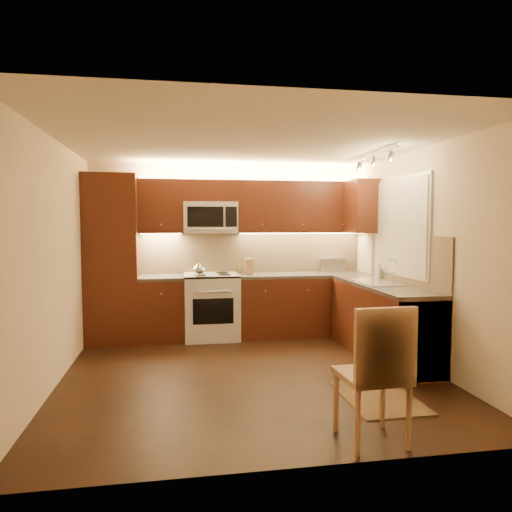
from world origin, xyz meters
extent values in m
cube|color=black|center=(0.00, 0.00, 0.00)|extent=(4.00, 4.00, 0.01)
cube|color=beige|center=(0.00, 0.00, 2.50)|extent=(4.00, 4.00, 0.01)
cube|color=beige|center=(0.00, 2.00, 1.25)|extent=(4.00, 0.01, 2.50)
cube|color=beige|center=(0.00, -2.00, 1.25)|extent=(4.00, 0.01, 2.50)
cube|color=beige|center=(-2.00, 0.00, 1.25)|extent=(0.01, 4.00, 2.50)
cube|color=beige|center=(2.00, 0.00, 1.25)|extent=(0.01, 4.00, 2.50)
cube|color=#411B0D|center=(-1.65, 1.70, 1.15)|extent=(0.70, 0.60, 2.30)
cube|color=#411B0D|center=(-0.99, 1.70, 0.43)|extent=(0.62, 0.60, 0.86)
cube|color=#32302D|center=(-0.99, 1.70, 0.88)|extent=(0.62, 0.60, 0.04)
cube|color=#411B0D|center=(1.04, 1.70, 0.43)|extent=(1.92, 0.60, 0.86)
cube|color=#32302D|center=(1.04, 1.70, 0.88)|extent=(1.92, 0.60, 0.04)
cube|color=#411B0D|center=(1.70, 0.40, 0.43)|extent=(0.60, 2.00, 0.86)
cube|color=#32302D|center=(1.70, 0.40, 0.88)|extent=(0.60, 2.00, 0.04)
cube|color=silver|center=(1.70, -0.30, 0.43)|extent=(0.58, 0.60, 0.84)
cube|color=tan|center=(0.35, 1.99, 1.20)|extent=(3.30, 0.02, 0.60)
cube|color=tan|center=(1.99, 0.40, 1.20)|extent=(0.02, 2.00, 0.60)
cube|color=#411B0D|center=(-0.99, 1.82, 1.88)|extent=(0.62, 0.35, 0.75)
cube|color=#411B0D|center=(1.04, 1.82, 1.88)|extent=(1.92, 0.35, 0.75)
cube|color=#411B0D|center=(-0.30, 1.82, 2.09)|extent=(0.76, 0.35, 0.31)
cube|color=#411B0D|center=(1.82, 1.40, 1.88)|extent=(0.35, 0.50, 0.75)
cube|color=silver|center=(1.99, 0.55, 1.60)|extent=(0.03, 1.44, 1.24)
cube|color=silver|center=(1.97, 0.55, 1.60)|extent=(0.02, 1.36, 1.16)
cube|color=silver|center=(1.55, 0.40, 2.46)|extent=(0.04, 1.20, 0.03)
cube|color=silver|center=(1.55, 1.86, 1.01)|extent=(0.41, 0.33, 0.22)
cube|color=#9B6C46|center=(0.25, 1.76, 1.01)|extent=(0.11, 0.17, 0.23)
cylinder|color=silver|center=(0.40, 1.82, 0.95)|extent=(0.06, 0.06, 0.10)
cylinder|color=brown|center=(0.31, 1.94, 0.95)|extent=(0.05, 0.05, 0.10)
cylinder|color=silver|center=(0.20, 1.91, 0.95)|extent=(0.05, 0.05, 0.10)
cylinder|color=olive|center=(0.14, 1.94, 0.95)|extent=(0.05, 0.05, 0.10)
imported|color=silver|center=(1.94, 1.06, 1.00)|extent=(0.11, 0.11, 0.19)
cube|color=black|center=(1.07, -0.90, 0.01)|extent=(0.65, 0.97, 0.01)
camera|label=1|loc=(-0.80, -4.97, 1.64)|focal=33.11mm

